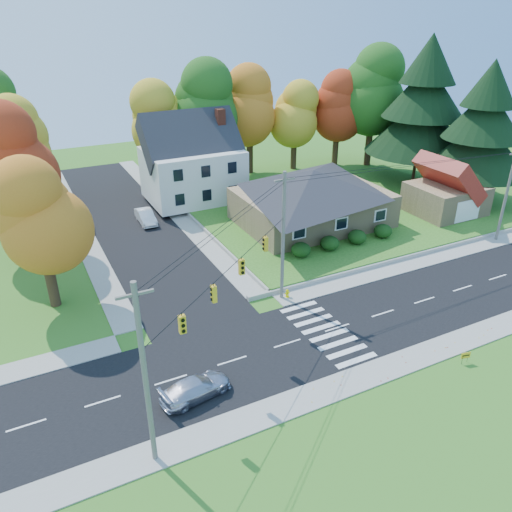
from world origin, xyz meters
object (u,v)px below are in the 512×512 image
Objects in this scene: white_car at (146,217)px; fire_hydrant at (287,294)px; ranch_house at (312,196)px; silver_sedan at (196,388)px.

white_car is 5.67× the size of fire_hydrant.
ranch_house is at bearing 50.31° from fire_hydrant.
fire_hydrant is at bearing -72.93° from white_car.
fire_hydrant is (10.06, 7.05, -0.28)m from silver_sedan.
white_car reaches higher than fire_hydrant.
ranch_house is 17.07m from white_car.
white_car is at bearing -20.00° from silver_sedan.
white_car is (4.52, 26.44, 0.07)m from silver_sedan.
white_car is at bearing 105.93° from fire_hydrant.
white_car is (-14.62, 8.44, -2.57)m from ranch_house.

